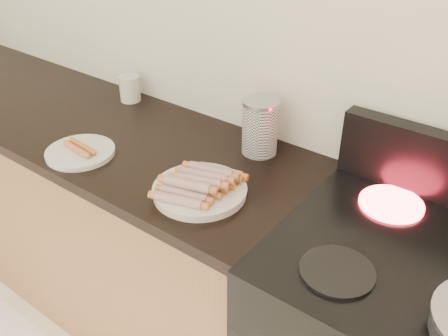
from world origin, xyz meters
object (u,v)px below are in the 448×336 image
Objects in this scene: main_plate at (200,192)px; mug at (130,88)px; canister at (260,127)px; side_plate at (80,152)px.

mug is at bearing 151.94° from main_plate.
main_plate is 2.67× the size of mug.
canister reaches higher than mug.
side_plate is 1.22× the size of canister.
mug reaches higher than side_plate.
canister is 0.66m from mug.
main_plate is 1.21× the size of side_plate.
mug is at bearing 177.12° from canister.
side_plate is at bearing -65.70° from mug.
mug is at bearing 114.30° from side_plate.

